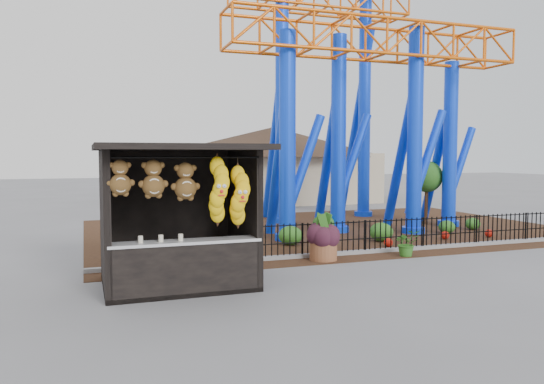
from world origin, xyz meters
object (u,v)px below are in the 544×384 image
object	(u,v)px
prize_booth	(179,218)
terracotta_planter	(323,250)
roller_coaster	(353,65)
potted_plant	(407,243)

from	to	relation	value
prize_booth	terracotta_planter	bearing A→B (deg)	21.06
roller_coaster	prize_booth	bearing A→B (deg)	-137.94
terracotta_planter	potted_plant	size ratio (longest dim) A/B	0.98
terracotta_planter	roller_coaster	bearing A→B (deg)	55.63
roller_coaster	potted_plant	world-z (taller)	roller_coaster
prize_booth	terracotta_planter	world-z (taller)	prize_booth
prize_booth	roller_coaster	distance (m)	11.98
terracotta_planter	prize_booth	bearing A→B (deg)	-158.94
prize_booth	potted_plant	world-z (taller)	prize_booth
roller_coaster	terracotta_planter	bearing A→B (deg)	-124.37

